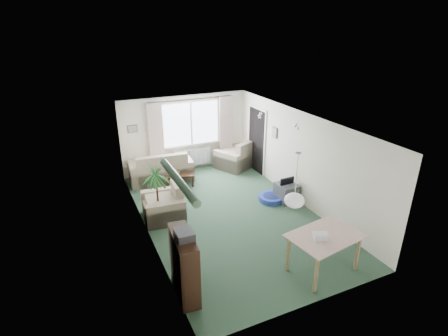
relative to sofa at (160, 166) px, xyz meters
name	(u,v)px	position (x,y,z in m)	size (l,w,h in m)	color
ground	(229,215)	(0.97, -2.75, -0.46)	(6.50, 6.50, 0.00)	#294431
window	(191,124)	(1.17, 0.48, 1.04)	(1.80, 0.03, 1.30)	white
curtain_rod	(191,99)	(1.17, 0.40, 1.81)	(2.60, 0.03, 0.03)	black
curtain_left	(156,136)	(0.02, 0.38, 0.81)	(0.45, 0.08, 2.00)	beige
curtain_right	(226,127)	(2.32, 0.38, 0.81)	(0.45, 0.08, 2.00)	beige
radiator	(193,157)	(1.17, 0.44, -0.06)	(1.20, 0.10, 0.55)	white
doorway	(257,141)	(2.96, -0.55, 0.54)	(0.03, 0.95, 2.00)	black
pendant_lamp	(294,200)	(1.17, -5.05, 1.02)	(0.36, 0.36, 0.36)	white
tinsel_garland	(178,180)	(-0.95, -5.05, 1.82)	(1.60, 1.60, 0.12)	#196626
bauble_cluster_a	(260,114)	(2.27, -1.85, 1.76)	(0.20, 0.20, 0.20)	silver
bauble_cluster_b	(297,124)	(2.57, -3.05, 1.76)	(0.20, 0.20, 0.20)	silver
wall_picture_back	(132,129)	(-0.63, 0.48, 1.09)	(0.28, 0.03, 0.22)	brown
wall_picture_right	(275,132)	(2.95, -1.55, 1.09)	(0.03, 0.24, 0.30)	brown
sofa	(160,166)	(0.00, 0.00, 0.00)	(1.83, 0.97, 0.91)	tan
armchair_corner	(234,154)	(2.45, -0.02, 0.00)	(1.02, 0.97, 0.91)	beige
armchair_left	(163,202)	(-0.53, -2.21, -0.02)	(0.97, 0.92, 0.87)	#BEAE8F
coffee_table	(180,180)	(0.40, -0.61, -0.28)	(0.80, 0.45, 0.36)	#2E210E
photo_frame	(178,172)	(0.36, -0.61, -0.02)	(0.12, 0.02, 0.16)	brown
bookshelf	(184,265)	(-0.87, -4.86, 0.13)	(0.32, 0.96, 1.18)	black
hifi_box	(184,234)	(-0.86, -4.93, 0.79)	(0.28, 0.35, 0.14)	#39383E
houseplant	(157,193)	(-0.68, -2.35, 0.32)	(0.67, 0.67, 1.56)	#265A1E
dining_table	(323,253)	(1.71, -5.35, -0.08)	(1.21, 0.81, 0.76)	tan
gift_box	(321,236)	(1.57, -5.39, 0.36)	(0.25, 0.18, 0.12)	white
tv_cube	(286,193)	(2.67, -2.71, -0.21)	(0.49, 0.54, 0.49)	#3D3C42
pet_bed	(271,198)	(2.34, -2.52, -0.39)	(0.69, 0.69, 0.14)	navy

